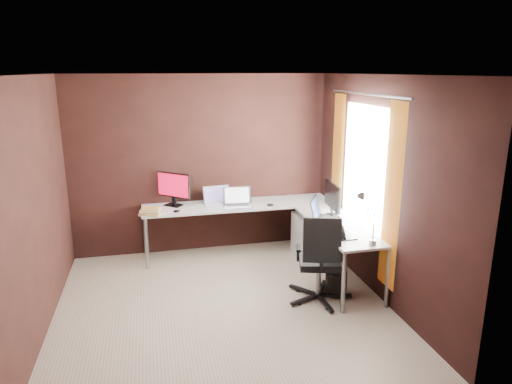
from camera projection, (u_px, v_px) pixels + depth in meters
room at (252, 193)px, 4.87m from camera, size 3.60×3.60×2.50m
desk at (272, 215)px, 6.05m from camera, size 2.65×2.25×0.73m
drawer_pedestal at (311, 236)px, 6.38m from camera, size 0.42×0.50×0.60m
monitor_left at (174, 187)px, 6.25m from camera, size 0.42×0.37×0.46m
monitor_right at (333, 198)px, 5.78m from camera, size 0.14×0.53×0.44m
laptop_white at (218, 200)px, 6.37m from camera, size 0.39×0.29×0.24m
laptop_silver at (238, 202)px, 6.28m from camera, size 0.41×0.31×0.25m
laptop_black_big at (321, 215)px, 5.68m from camera, size 0.47×0.52×0.28m
laptop_black_small at (343, 233)px, 5.11m from camera, size 0.19×0.27×0.18m
book_stack at (150, 211)px, 5.92m from camera, size 0.32×0.28×0.08m
mouse_left at (177, 211)px, 6.00m from camera, size 0.10×0.07×0.04m
mouse_corner at (270, 205)px, 6.28m from camera, size 0.11×0.08×0.04m
desk_lamp at (366, 212)px, 4.84m from camera, size 0.19×0.22×0.56m
office_chair at (319, 275)px, 5.14m from camera, size 0.58×0.60×1.04m
wastebasket at (336, 282)px, 5.32m from camera, size 0.33×0.33×0.29m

